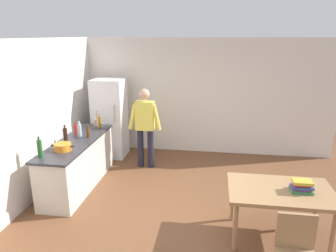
{
  "coord_description": "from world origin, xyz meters",
  "views": [
    {
      "loc": [
        0.45,
        -4.28,
        2.76
      ],
      "look_at": [
        -0.36,
        1.15,
        1.14
      ],
      "focal_mm": 33.4,
      "sensor_mm": 36.0,
      "label": 1
    }
  ],
  "objects_px": {
    "bottle_water_clear": "(80,130)",
    "utensil_jar": "(96,122)",
    "chair": "(296,250)",
    "cooking_pot": "(63,147)",
    "dining_table": "(280,194)",
    "book_stack": "(302,186)",
    "bottle_oil_amber": "(100,122)",
    "bottle_wine_green": "(40,148)",
    "bottle_sauce_red": "(76,130)",
    "person": "(145,123)",
    "bottle_wine_dark": "(65,136)",
    "refrigerator": "(110,118)",
    "bottle_beer_brown": "(88,132)"
  },
  "relations": [
    {
      "from": "bottle_water_clear",
      "to": "utensil_jar",
      "type": "bearing_deg",
      "value": 87.53
    },
    {
      "from": "chair",
      "to": "cooking_pot",
      "type": "relative_size",
      "value": 2.28
    },
    {
      "from": "dining_table",
      "to": "book_stack",
      "type": "bearing_deg",
      "value": -4.2
    },
    {
      "from": "book_stack",
      "to": "dining_table",
      "type": "bearing_deg",
      "value": 175.8
    },
    {
      "from": "bottle_oil_amber",
      "to": "bottle_wine_green",
      "type": "relative_size",
      "value": 0.82
    },
    {
      "from": "bottle_sauce_red",
      "to": "book_stack",
      "type": "bearing_deg",
      "value": -20.84
    },
    {
      "from": "chair",
      "to": "utensil_jar",
      "type": "bearing_deg",
      "value": 130.44
    },
    {
      "from": "bottle_water_clear",
      "to": "person",
      "type": "bearing_deg",
      "value": 36.88
    },
    {
      "from": "bottle_wine_green",
      "to": "person",
      "type": "bearing_deg",
      "value": 56.3
    },
    {
      "from": "utensil_jar",
      "to": "bottle_wine_green",
      "type": "height_order",
      "value": "bottle_wine_green"
    },
    {
      "from": "bottle_wine_dark",
      "to": "book_stack",
      "type": "distance_m",
      "value": 3.88
    },
    {
      "from": "person",
      "to": "book_stack",
      "type": "relative_size",
      "value": 6.04
    },
    {
      "from": "person",
      "to": "chair",
      "type": "relative_size",
      "value": 1.87
    },
    {
      "from": "person",
      "to": "chair",
      "type": "xyz_separation_m",
      "value": [
        2.35,
        -3.11,
        -0.44
      ]
    },
    {
      "from": "cooking_pot",
      "to": "bottle_wine_green",
      "type": "relative_size",
      "value": 1.18
    },
    {
      "from": "bottle_oil_amber",
      "to": "dining_table",
      "type": "bearing_deg",
      "value": -30.97
    },
    {
      "from": "dining_table",
      "to": "bottle_wine_dark",
      "type": "relative_size",
      "value": 4.12
    },
    {
      "from": "person",
      "to": "cooking_pot",
      "type": "distance_m",
      "value": 1.88
    },
    {
      "from": "book_stack",
      "to": "refrigerator",
      "type": "bearing_deg",
      "value": 142.58
    },
    {
      "from": "dining_table",
      "to": "bottle_wine_green",
      "type": "height_order",
      "value": "bottle_wine_green"
    },
    {
      "from": "bottle_beer_brown",
      "to": "bottle_wine_dark",
      "type": "relative_size",
      "value": 0.76
    },
    {
      "from": "dining_table",
      "to": "bottle_water_clear",
      "type": "height_order",
      "value": "bottle_water_clear"
    },
    {
      "from": "bottle_beer_brown",
      "to": "bottle_sauce_red",
      "type": "bearing_deg",
      "value": 156.11
    },
    {
      "from": "refrigerator",
      "to": "cooking_pot",
      "type": "distance_m",
      "value": 2.12
    },
    {
      "from": "bottle_beer_brown",
      "to": "bottle_oil_amber",
      "type": "xyz_separation_m",
      "value": [
        -0.02,
        0.67,
        0.01
      ]
    },
    {
      "from": "chair",
      "to": "bottle_wine_green",
      "type": "height_order",
      "value": "bottle_wine_green"
    },
    {
      "from": "book_stack",
      "to": "utensil_jar",
      "type": "bearing_deg",
      "value": 149.84
    },
    {
      "from": "chair",
      "to": "bottle_oil_amber",
      "type": "height_order",
      "value": "bottle_oil_amber"
    },
    {
      "from": "refrigerator",
      "to": "bottle_beer_brown",
      "type": "height_order",
      "value": "refrigerator"
    },
    {
      "from": "utensil_jar",
      "to": "bottle_beer_brown",
      "type": "height_order",
      "value": "utensil_jar"
    },
    {
      "from": "bottle_sauce_red",
      "to": "bottle_water_clear",
      "type": "height_order",
      "value": "bottle_water_clear"
    },
    {
      "from": "dining_table",
      "to": "bottle_beer_brown",
      "type": "bearing_deg",
      "value": 158.26
    },
    {
      "from": "bottle_sauce_red",
      "to": "bottle_wine_green",
      "type": "xyz_separation_m",
      "value": [
        -0.05,
        -1.18,
        0.05
      ]
    },
    {
      "from": "bottle_water_clear",
      "to": "bottle_wine_green",
      "type": "bearing_deg",
      "value": -99.59
    },
    {
      "from": "person",
      "to": "bottle_oil_amber",
      "type": "bearing_deg",
      "value": -168.72
    },
    {
      "from": "bottle_sauce_red",
      "to": "bottle_wine_dark",
      "type": "distance_m",
      "value": 0.52
    },
    {
      "from": "utensil_jar",
      "to": "chair",
      "type": "bearing_deg",
      "value": -42.12
    },
    {
      "from": "refrigerator",
      "to": "bottle_wine_dark",
      "type": "height_order",
      "value": "refrigerator"
    },
    {
      "from": "bottle_wine_dark",
      "to": "bottle_sauce_red",
      "type": "bearing_deg",
      "value": 95.45
    },
    {
      "from": "dining_table",
      "to": "bottle_oil_amber",
      "type": "height_order",
      "value": "bottle_oil_amber"
    },
    {
      "from": "chair",
      "to": "utensil_jar",
      "type": "relative_size",
      "value": 2.84
    },
    {
      "from": "chair",
      "to": "bottle_sauce_red",
      "type": "height_order",
      "value": "bottle_sauce_red"
    },
    {
      "from": "bottle_water_clear",
      "to": "book_stack",
      "type": "xyz_separation_m",
      "value": [
        3.68,
        -1.36,
        -0.2
      ]
    },
    {
      "from": "refrigerator",
      "to": "bottle_beer_brown",
      "type": "xyz_separation_m",
      "value": [
        0.05,
        -1.4,
        0.11
      ]
    },
    {
      "from": "chair",
      "to": "bottle_oil_amber",
      "type": "xyz_separation_m",
      "value": [
        -3.27,
        2.93,
        0.48
      ]
    },
    {
      "from": "person",
      "to": "bottle_water_clear",
      "type": "bearing_deg",
      "value": -143.12
    },
    {
      "from": "utensil_jar",
      "to": "bottle_wine_dark",
      "type": "height_order",
      "value": "bottle_wine_dark"
    },
    {
      "from": "book_stack",
      "to": "bottle_wine_dark",
      "type": "bearing_deg",
      "value": 166.06
    },
    {
      "from": "bottle_beer_brown",
      "to": "bottle_wine_dark",
      "type": "bearing_deg",
      "value": -124.22
    },
    {
      "from": "bottle_sauce_red",
      "to": "bottle_water_clear",
      "type": "relative_size",
      "value": 0.8
    }
  ]
}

